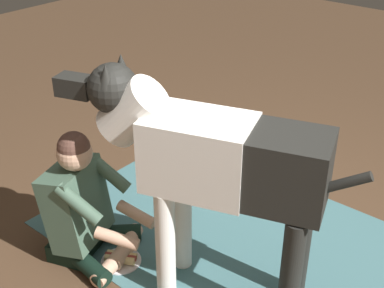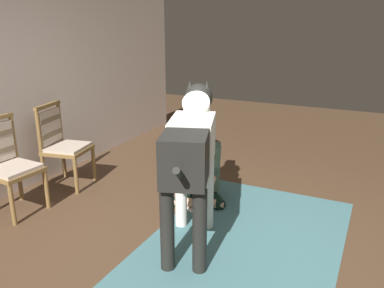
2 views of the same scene
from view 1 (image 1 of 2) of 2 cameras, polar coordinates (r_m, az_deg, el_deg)
name	(u,v)px [view 1 (image 1 of 2)]	position (r m, az deg, el deg)	size (l,w,h in m)	color
ground_plane	(261,276)	(3.31, 7.57, -14.14)	(12.97, 12.97, 0.00)	#4E3725
area_rug	(242,241)	(3.54, 5.52, -10.48)	(2.57, 1.62, 0.01)	#436F73
person_sitting_on_floor	(84,207)	(3.28, -11.76, -6.80)	(0.70, 0.60, 0.87)	black
large_dog	(211,162)	(2.69, 2.08, -1.98)	(1.61, 0.69, 1.35)	white
hot_dog_on_plate	(121,259)	(3.39, -7.76, -12.30)	(0.25, 0.25, 0.06)	white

